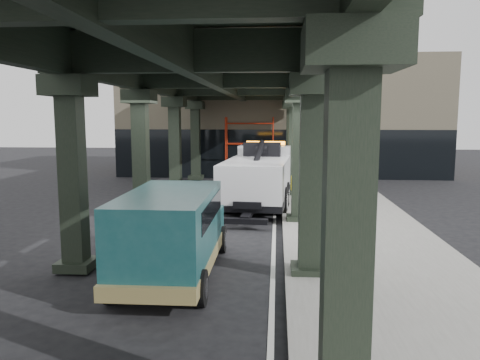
% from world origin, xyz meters
% --- Properties ---
extents(ground, '(90.00, 90.00, 0.00)m').
position_xyz_m(ground, '(0.00, 0.00, 0.00)').
color(ground, black).
rests_on(ground, ground).
extents(sidewalk, '(5.00, 40.00, 0.15)m').
position_xyz_m(sidewalk, '(4.50, 2.00, 0.07)').
color(sidewalk, gray).
rests_on(sidewalk, ground).
extents(lane_stripe, '(0.12, 38.00, 0.01)m').
position_xyz_m(lane_stripe, '(1.70, 2.00, 0.01)').
color(lane_stripe, silver).
rests_on(lane_stripe, ground).
extents(viaduct, '(7.40, 32.00, 6.40)m').
position_xyz_m(viaduct, '(-0.40, 2.00, 5.46)').
color(viaduct, black).
rests_on(viaduct, ground).
extents(building, '(22.00, 10.00, 8.00)m').
position_xyz_m(building, '(2.00, 20.00, 4.00)').
color(building, '#C6B793').
rests_on(building, ground).
extents(scaffolding, '(3.08, 0.88, 4.00)m').
position_xyz_m(scaffolding, '(0.00, 14.64, 2.11)').
color(scaffolding, '#AE240D').
rests_on(scaffolding, ground).
extents(tow_truck, '(3.22, 9.16, 2.95)m').
position_xyz_m(tow_truck, '(1.04, 6.06, 1.44)').
color(tow_truck, black).
rests_on(tow_truck, ground).
extents(towed_van, '(2.24, 5.46, 2.21)m').
position_xyz_m(towed_van, '(-0.79, -4.29, 1.19)').
color(towed_van, '#123E40').
rests_on(towed_van, ground).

